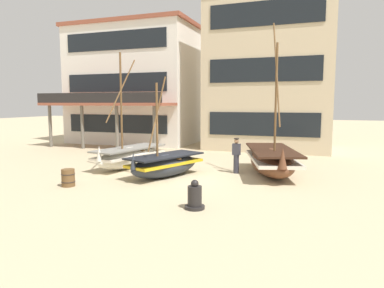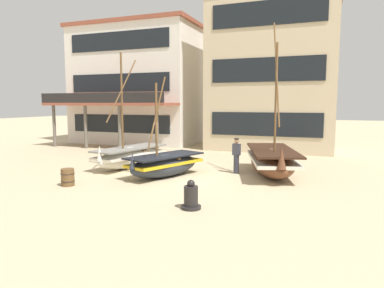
{
  "view_description": "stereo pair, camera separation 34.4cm",
  "coord_description": "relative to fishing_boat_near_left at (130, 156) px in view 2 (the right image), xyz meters",
  "views": [
    {
      "loc": [
        5.59,
        -14.47,
        3.33
      ],
      "look_at": [
        0.0,
        1.0,
        1.4
      ],
      "focal_mm": 32.72,
      "sensor_mm": 36.0,
      "label": 1
    },
    {
      "loc": [
        5.91,
        -14.35,
        3.33
      ],
      "look_at": [
        0.0,
        1.0,
        1.4
      ],
      "focal_mm": 32.72,
      "sensor_mm": 36.0,
      "label": 2
    }
  ],
  "objects": [
    {
      "name": "harbor_building_annex",
      "position": [
        -5.64,
        11.16,
        4.27
      ],
      "size": [
        10.63,
        9.52,
        9.75
      ],
      "color": "white",
      "rests_on": "ground"
    },
    {
      "name": "fisherman_by_hull",
      "position": [
        5.51,
        0.47,
        0.23
      ],
      "size": [
        0.38,
        0.26,
        1.68
      ],
      "color": "#33333D",
      "rests_on": "ground"
    },
    {
      "name": "fishing_boat_near_left",
      "position": [
        0.0,
        0.0,
        0.0
      ],
      "size": [
        2.25,
        4.64,
        5.79
      ],
      "color": "silver",
      "rests_on": "ground"
    },
    {
      "name": "capstan_winch",
      "position": [
        5.53,
        -5.54,
        -0.23
      ],
      "size": [
        0.64,
        0.64,
        0.94
      ],
      "color": "black",
      "rests_on": "ground"
    },
    {
      "name": "fishing_boat_far_right",
      "position": [
        2.65,
        -1.43,
        -0.04
      ],
      "size": [
        2.73,
        4.05,
        4.5
      ],
      "color": "#2D333D",
      "rests_on": "ground"
    },
    {
      "name": "ground_plane",
      "position": [
        3.52,
        -1.23,
        -0.6
      ],
      "size": [
        120.0,
        120.0,
        0.0
      ],
      "primitive_type": "plane",
      "color": "tan"
    },
    {
      "name": "fishing_boat_centre_large",
      "position": [
        7.14,
        0.72,
        0.08
      ],
      "size": [
        3.28,
        5.44,
        6.98
      ],
      "color": "brown",
      "rests_on": "ground"
    },
    {
      "name": "wooden_barrel",
      "position": [
        -0.25,
        -4.44,
        -0.25
      ],
      "size": [
        0.56,
        0.56,
        0.7
      ],
      "color": "brown",
      "rests_on": "ground"
    },
    {
      "name": "harbor_building_main",
      "position": [
        5.66,
        10.46,
        4.86
      ],
      "size": [
        8.97,
        6.05,
        10.9
      ],
      "color": "beige",
      "rests_on": "ground"
    }
  ]
}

